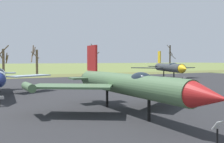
% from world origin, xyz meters
% --- Properties ---
extents(asphalt_apron, '(86.74, 60.15, 0.05)m').
position_xyz_m(asphalt_apron, '(0.00, 18.05, 0.03)').
color(asphalt_apron, '#28282B').
rests_on(asphalt_apron, ground).
extents(grass_verge_strip, '(146.74, 12.00, 0.06)m').
position_xyz_m(grass_verge_strip, '(0.00, 54.12, 0.03)').
color(grass_verge_strip, brown).
rests_on(grass_verge_strip, ground).
extents(jet_fighter_front_left, '(12.13, 14.61, 4.79)m').
position_xyz_m(jet_fighter_front_left, '(-7.77, 9.42, 2.02)').
color(jet_fighter_front_left, '#4C6B47').
rests_on(jet_fighter_front_left, ground).
extents(info_placard_front_left, '(0.50, 0.32, 1.04)m').
position_xyz_m(info_placard_front_left, '(-7.86, 2.25, 0.64)').
color(info_placard_front_left, black).
rests_on(info_placard_front_left, ground).
extents(jet_fighter_front_right, '(12.21, 15.19, 5.45)m').
position_xyz_m(jet_fighter_front_right, '(16.43, 33.29, 2.23)').
color(jet_fighter_front_right, '#33383D').
rests_on(jet_fighter_front_right, ground).
extents(info_placard_front_right, '(0.67, 0.28, 0.91)m').
position_xyz_m(info_placard_front_right, '(13.58, 26.25, 0.58)').
color(info_placard_front_right, black).
rests_on(info_placard_front_right, ground).
extents(info_placard_rear_center, '(0.67, 0.33, 0.85)m').
position_xyz_m(info_placard_rear_center, '(-14.72, 16.51, 0.56)').
color(info_placard_rear_center, black).
rests_on(info_placard_rear_center, ground).
extents(bare_tree_center, '(2.80, 2.72, 7.70)m').
position_xyz_m(bare_tree_center, '(-9.47, 58.53, 3.69)').
color(bare_tree_center, brown).
rests_on(bare_tree_center, ground).
extents(bare_tree_right_of_center, '(1.83, 3.01, 7.14)m').
position_xyz_m(bare_tree_right_of_center, '(-2.23, 58.72, 3.62)').
color(bare_tree_right_of_center, brown).
rests_on(bare_tree_right_of_center, ground).
extents(bare_tree_far_right, '(2.84, 2.93, 7.84)m').
position_xyz_m(bare_tree_far_right, '(12.64, 58.72, 3.93)').
color(bare_tree_far_right, '#42382D').
rests_on(bare_tree_far_right, ground).
extents(bare_tree_backdrop_extra, '(2.37, 1.92, 8.15)m').
position_xyz_m(bare_tree_backdrop_extra, '(36.62, 56.17, 4.19)').
color(bare_tree_backdrop_extra, '#42382D').
rests_on(bare_tree_backdrop_extra, ground).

